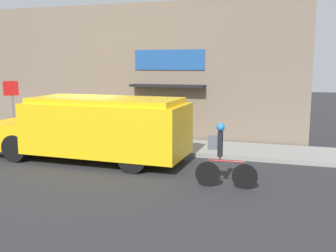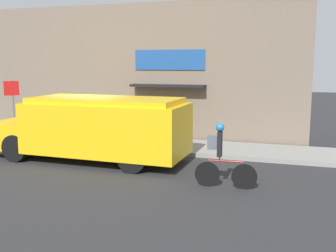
# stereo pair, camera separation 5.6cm
# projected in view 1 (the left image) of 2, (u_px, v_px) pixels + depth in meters

# --- Properties ---
(ground_plane) EXTENTS (70.00, 70.00, 0.00)m
(ground_plane) POSITION_uv_depth(u_px,v_px,m) (90.00, 150.00, 14.98)
(ground_plane) COLOR #2B2B2D
(sidewalk) EXTENTS (28.00, 2.44, 0.15)m
(sidewalk) POSITION_uv_depth(u_px,v_px,m) (105.00, 142.00, 16.12)
(sidewalk) COLOR gray
(sidewalk) RESTS_ON ground_plane
(storefront) EXTENTS (15.88, 0.73, 5.74)m
(storefront) POSITION_uv_depth(u_px,v_px,m) (119.00, 72.00, 16.99)
(storefront) COLOR #756656
(storefront) RESTS_ON ground_plane
(school_bus) EXTENTS (6.94, 2.79, 2.15)m
(school_bus) POSITION_uv_depth(u_px,v_px,m) (95.00, 127.00, 13.10)
(school_bus) COLOR yellow
(school_bus) RESTS_ON ground_plane
(cyclist) EXTENTS (1.65, 0.22, 1.73)m
(cyclist) POSITION_uv_depth(u_px,v_px,m) (222.00, 156.00, 10.31)
(cyclist) COLOR black
(cyclist) RESTS_ON ground_plane
(stop_sign_post) EXTENTS (0.45, 0.45, 2.43)m
(stop_sign_post) POSITION_uv_depth(u_px,v_px,m) (12.00, 99.00, 16.44)
(stop_sign_post) COLOR slate
(stop_sign_post) RESTS_ON sidewalk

